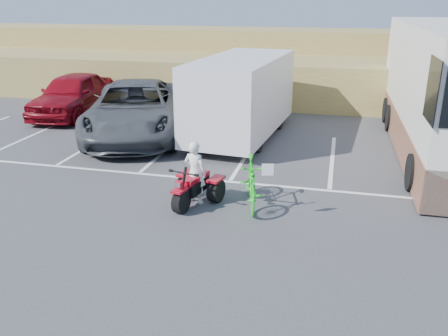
% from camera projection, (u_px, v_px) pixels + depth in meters
% --- Properties ---
extents(ground, '(100.00, 100.00, 0.00)m').
position_uv_depth(ground, '(206.00, 219.00, 10.87)').
color(ground, '#3C3C3F').
rests_on(ground, ground).
extents(parking_stripes, '(28.00, 5.16, 0.01)m').
position_uv_depth(parking_stripes, '(270.00, 165.00, 14.39)').
color(parking_stripes, white).
rests_on(parking_stripes, ground).
extents(grass_embankment, '(40.00, 8.50, 3.10)m').
position_uv_depth(grass_embankment, '(287.00, 66.00, 24.52)').
color(grass_embankment, olive).
rests_on(grass_embankment, ground).
extents(red_trike_atv, '(1.45, 1.74, 0.99)m').
position_uv_depth(red_trike_atv, '(193.00, 204.00, 11.66)').
color(red_trike_atv, '#A90919').
rests_on(red_trike_atv, ground).
extents(rider, '(0.64, 0.49, 1.57)m').
position_uv_depth(rider, '(195.00, 172.00, 11.52)').
color(rider, white).
rests_on(rider, ground).
extents(green_dirt_bike, '(1.01, 2.06, 1.19)m').
position_uv_depth(green_dirt_bike, '(251.00, 182.00, 11.42)').
color(green_dirt_bike, '#14BF19').
rests_on(green_dirt_bike, ground).
extents(grey_pickup, '(5.09, 7.53, 1.92)m').
position_uv_depth(grey_pickup, '(135.00, 109.00, 17.15)').
color(grey_pickup, '#3F4245').
rests_on(grey_pickup, ground).
extents(red_car, '(2.49, 5.37, 1.78)m').
position_uv_depth(red_car, '(73.00, 94.00, 20.14)').
color(red_car, maroon).
rests_on(red_car, ground).
extents(cargo_trailer, '(3.01, 6.29, 2.84)m').
position_uv_depth(cargo_trailer, '(242.00, 95.00, 16.69)').
color(cargo_trailer, silver).
rests_on(cargo_trailer, ground).
extents(rv_motorhome, '(2.95, 11.03, 3.95)m').
position_uv_depth(rv_motorhome, '(446.00, 99.00, 15.17)').
color(rv_motorhome, silver).
rests_on(rv_motorhome, ground).
extents(quad_atv_blue, '(1.46, 1.65, 0.89)m').
position_uv_depth(quad_atv_blue, '(181.00, 130.00, 18.15)').
color(quad_atv_blue, navy).
rests_on(quad_atv_blue, ground).
extents(quad_atv_green, '(1.48, 1.83, 1.08)m').
position_uv_depth(quad_atv_green, '(249.00, 125.00, 18.85)').
color(quad_atv_green, '#124E14').
rests_on(quad_atv_green, ground).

